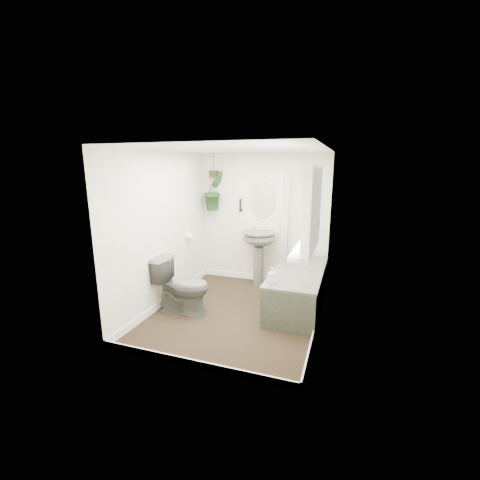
% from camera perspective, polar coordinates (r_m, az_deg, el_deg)
% --- Properties ---
extents(floor, '(2.30, 2.80, 0.02)m').
position_cam_1_polar(floor, '(4.80, -0.60, -12.81)').
color(floor, black).
rests_on(floor, ground).
extents(ceiling, '(2.30, 2.80, 0.02)m').
position_cam_1_polar(ceiling, '(4.32, -0.68, 16.05)').
color(ceiling, white).
rests_on(ceiling, ground).
extents(wall_back, '(2.30, 0.02, 2.30)m').
position_cam_1_polar(wall_back, '(5.74, 4.13, 3.70)').
color(wall_back, '#F2E9CB').
rests_on(wall_back, ground).
extents(wall_front, '(2.30, 0.02, 2.30)m').
position_cam_1_polar(wall_front, '(3.17, -9.31, -4.36)').
color(wall_front, '#F2E9CB').
rests_on(wall_front, ground).
extents(wall_left, '(0.02, 2.80, 2.30)m').
position_cam_1_polar(wall_left, '(4.92, -13.46, 1.77)').
color(wall_left, '#F2E9CB').
rests_on(wall_left, ground).
extents(wall_right, '(0.02, 2.80, 2.30)m').
position_cam_1_polar(wall_right, '(4.18, 14.51, -0.31)').
color(wall_right, '#F2E9CB').
rests_on(wall_right, ground).
extents(skirting, '(2.30, 2.80, 0.10)m').
position_cam_1_polar(skirting, '(4.77, -0.60, -12.16)').
color(skirting, white).
rests_on(skirting, floor).
extents(bathtub, '(0.72, 1.72, 0.58)m').
position_cam_1_polar(bathtub, '(4.95, 10.24, -8.41)').
color(bathtub, '#50514A').
rests_on(bathtub, floor).
extents(bath_screen, '(0.04, 0.72, 1.40)m').
position_cam_1_polar(bath_screen, '(5.21, 7.96, 4.08)').
color(bath_screen, silver).
rests_on(bath_screen, bathtub).
extents(shower_box, '(0.20, 0.10, 0.35)m').
position_cam_1_polar(shower_box, '(5.47, 12.20, 7.19)').
color(shower_box, white).
rests_on(shower_box, wall_back).
extents(oval_mirror, '(0.46, 0.03, 0.62)m').
position_cam_1_polar(oval_mirror, '(5.66, 3.96, 7.14)').
color(oval_mirror, '#B8A78D').
rests_on(oval_mirror, wall_back).
extents(wall_sconce, '(0.04, 0.04, 0.22)m').
position_cam_1_polar(wall_sconce, '(5.77, 0.06, 6.30)').
color(wall_sconce, black).
rests_on(wall_sconce, wall_back).
extents(toilet_roll_holder, '(0.11, 0.11, 0.11)m').
position_cam_1_polar(toilet_roll_holder, '(5.53, -8.93, 0.58)').
color(toilet_roll_holder, white).
rests_on(toilet_roll_holder, wall_left).
extents(window_recess, '(0.08, 1.00, 0.90)m').
position_cam_1_polar(window_recess, '(3.41, 12.79, 5.35)').
color(window_recess, white).
rests_on(window_recess, wall_right).
extents(window_sill, '(0.18, 1.00, 0.04)m').
position_cam_1_polar(window_sill, '(3.50, 11.31, -1.40)').
color(window_sill, white).
rests_on(window_sill, wall_right).
extents(window_blinds, '(0.01, 0.86, 0.76)m').
position_cam_1_polar(window_blinds, '(3.41, 12.04, 5.40)').
color(window_blinds, white).
rests_on(window_blinds, wall_right).
extents(toilet, '(0.81, 0.48, 0.81)m').
position_cam_1_polar(toilet, '(4.74, -10.23, -7.89)').
color(toilet, '#50514A').
rests_on(toilet, floor).
extents(pedestal_sink, '(0.65, 0.59, 0.97)m').
position_cam_1_polar(pedestal_sink, '(5.69, 3.32, -3.24)').
color(pedestal_sink, '#50514A').
rests_on(pedestal_sink, floor).
extents(sill_plant, '(0.26, 0.24, 0.23)m').
position_cam_1_polar(sill_plant, '(3.75, 12.50, 1.69)').
color(sill_plant, black).
rests_on(sill_plant, window_sill).
extents(hanging_plant, '(0.48, 0.49, 0.70)m').
position_cam_1_polar(hanging_plant, '(5.82, -4.66, 8.76)').
color(hanging_plant, black).
rests_on(hanging_plant, ceiling).
extents(soap_bottle, '(0.13, 0.13, 0.21)m').
position_cam_1_polar(soap_bottle, '(4.25, 5.74, -6.24)').
color(soap_bottle, '#372E2F').
rests_on(soap_bottle, bathtub).
extents(hanging_pot, '(0.16, 0.16, 0.12)m').
position_cam_1_polar(hanging_pot, '(5.80, -4.72, 11.62)').
color(hanging_pot, black).
rests_on(hanging_pot, ceiling).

